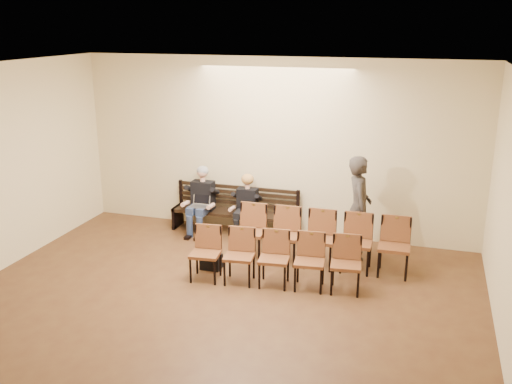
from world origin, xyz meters
TOP-DOWN VIEW (x-y plane):
  - ground at (0.00, 0.00)m, footprint 10.00×10.00m
  - room_walls at (0.00, 0.79)m, footprint 8.02×10.01m
  - bench at (-0.74, 4.65)m, footprint 2.60×0.90m
  - seated_man at (-1.41, 4.53)m, footprint 0.55×0.77m
  - seated_woman at (-0.46, 4.53)m, footprint 0.49×0.68m
  - laptop at (-1.38, 4.34)m, footprint 0.40×0.33m
  - water_bottle at (-0.30, 4.24)m, footprint 0.08×0.08m
  - bag at (-0.55, 2.87)m, footprint 0.35×0.25m
  - passerby at (1.79, 4.17)m, footprint 0.69×0.89m
  - chair_row_front at (0.67, 2.57)m, footprint 2.81×0.79m
  - chair_row_back at (1.22, 3.54)m, footprint 3.05×0.59m

SIDE VIEW (x-z plane):
  - ground at x=0.00m, z-range 0.00..0.00m
  - bag at x=-0.55m, z-range 0.00..0.26m
  - bench at x=-0.74m, z-range 0.00..0.45m
  - chair_row_front at x=0.67m, z-range 0.00..0.90m
  - chair_row_back at x=1.22m, z-range 0.00..0.99m
  - water_bottle at x=-0.30m, z-range 0.45..0.68m
  - seated_woman at x=-0.46m, z-range 0.00..1.14m
  - laptop at x=-1.38m, z-range 0.45..0.71m
  - seated_man at x=-1.41m, z-range 0.00..1.33m
  - passerby at x=1.79m, z-range 0.00..2.16m
  - room_walls at x=0.00m, z-range 0.78..4.29m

